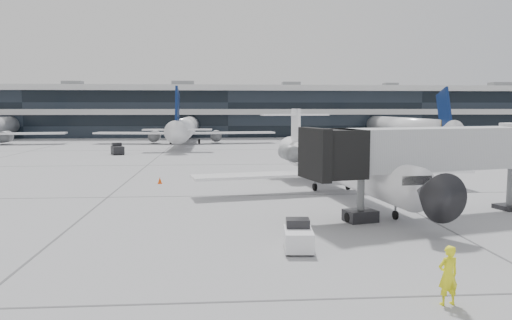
{
  "coord_description": "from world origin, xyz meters",
  "views": [
    {
      "loc": [
        -2.03,
        -35.88,
        6.38
      ],
      "look_at": [
        0.67,
        0.04,
        2.6
      ],
      "focal_mm": 35.0,
      "sensor_mm": 36.0,
      "label": 1
    }
  ],
  "objects": [
    {
      "name": "ramp_worker",
      "position": [
        5.34,
        -20.75,
        0.99
      ],
      "size": [
        0.8,
        0.6,
        1.98
      ],
      "primitive_type": "imported",
      "rotation": [
        0.0,
        0.0,
        3.34
      ],
      "color": "#FEFE1A",
      "rests_on": "ground"
    },
    {
      "name": "bg_jet_center",
      "position": [
        -8.0,
        55.0,
        0.0
      ],
      "size": [
        32.0,
        40.0,
        9.6
      ],
      "primitive_type": null,
      "color": "white",
      "rests_on": "ground"
    },
    {
      "name": "bg_jet_right",
      "position": [
        32.0,
        55.0,
        0.0
      ],
      "size": [
        32.0,
        40.0,
        9.6
      ],
      "primitive_type": null,
      "color": "white",
      "rests_on": "ground"
    },
    {
      "name": "ground",
      "position": [
        0.0,
        0.0,
        0.0
      ],
      "size": [
        220.0,
        220.0,
        0.0
      ],
      "primitive_type": "plane",
      "color": "gray",
      "rests_on": "ground"
    },
    {
      "name": "far_tug",
      "position": [
        -15.94,
        33.65,
        0.7
      ],
      "size": [
        2.24,
        2.82,
        1.57
      ],
      "rotation": [
        0.0,
        0.0,
        0.37
      ],
      "color": "black",
      "rests_on": "ground"
    },
    {
      "name": "baggage_tug",
      "position": [
        1.51,
        -14.17,
        0.6
      ],
      "size": [
        1.42,
        2.21,
        1.34
      ],
      "rotation": [
        0.0,
        0.0,
        -0.08
      ],
      "color": "white",
      "rests_on": "ground"
    },
    {
      "name": "traffic_cone",
      "position": [
        -7.01,
        6.24,
        0.27
      ],
      "size": [
        0.41,
        0.41,
        0.56
      ],
      "rotation": [
        0.0,
        0.0,
        -0.07
      ],
      "color": "#FF4F0D",
      "rests_on": "ground"
    },
    {
      "name": "jet_bridge",
      "position": [
        11.81,
        -7.31,
        3.93
      ],
      "size": [
        16.67,
        6.94,
        5.4
      ],
      "rotation": [
        0.0,
        0.0,
        0.25
      ],
      "color": "silver",
      "rests_on": "ground"
    },
    {
      "name": "regional_jet",
      "position": [
        6.82,
        0.84,
        2.15
      ],
      "size": [
        21.82,
        27.23,
        6.29
      ],
      "rotation": [
        0.0,
        0.0,
        0.13
      ],
      "color": "white",
      "rests_on": "ground"
    },
    {
      "name": "terminal",
      "position": [
        0.0,
        82.0,
        5.0
      ],
      "size": [
        170.0,
        22.0,
        10.0
      ],
      "primitive_type": "cube",
      "color": "black",
      "rests_on": "ground"
    }
  ]
}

